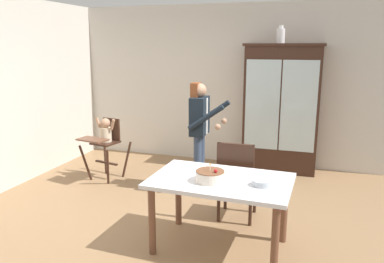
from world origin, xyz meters
The scene contains 10 objects.
ground_plane centered at (0.00, 0.00, 0.00)m, with size 6.24×6.24×0.00m, color #93704C.
wall_back centered at (0.00, 2.63, 1.35)m, with size 5.32×0.06×2.70m, color beige.
china_cabinet centered at (0.99, 2.37, 1.03)m, with size 1.22×0.48×2.05m.
ceramic_vase centered at (0.93, 2.37, 2.17)m, with size 0.13×0.13×0.27m.
high_chair_with_toddler centered at (-1.50, 1.14, 0.65)m, with size 0.67×0.76×0.95m.
adult_person centered at (0.02, 1.10, 0.97)m, with size 0.50×0.49×1.53m.
dining_table centered at (0.66, -0.32, 0.64)m, with size 1.40×0.92×0.74m.
birthday_cake centered at (0.58, -0.42, 0.79)m, with size 0.28×0.28×0.19m.
serving_bowl centered at (1.07, -0.38, 0.77)m, with size 0.18×0.18×0.06m, color #B2BCC6.
dining_chair_far_side centered at (0.69, 0.33, 0.56)m, with size 0.45×0.45×0.96m.
Camera 1 is at (1.46, -3.74, 2.02)m, focal length 35.26 mm.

